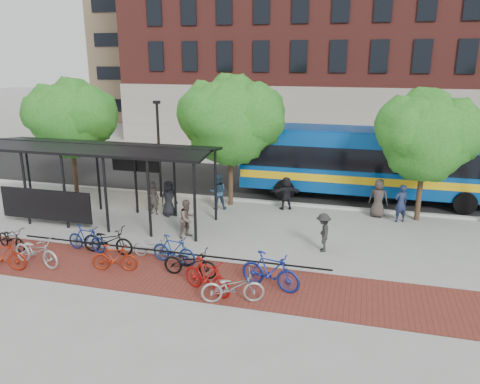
% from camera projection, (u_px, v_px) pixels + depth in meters
% --- Properties ---
extents(ground, '(160.00, 160.00, 0.00)m').
position_uv_depth(ground, '(276.00, 232.00, 20.17)').
color(ground, '#9E9E99').
rests_on(ground, ground).
extents(asphalt_street, '(160.00, 8.00, 0.01)m').
position_uv_depth(asphalt_street, '(302.00, 185.00, 27.59)').
color(asphalt_street, black).
rests_on(asphalt_street, ground).
extents(curb, '(160.00, 0.25, 0.12)m').
position_uv_depth(curb, '(291.00, 204.00, 23.87)').
color(curb, '#B7B7B2').
rests_on(curb, ground).
extents(brick_strip, '(24.00, 3.00, 0.01)m').
position_uv_depth(brick_strip, '(191.00, 278.00, 16.04)').
color(brick_strip, maroon).
rests_on(brick_strip, ground).
extents(bike_rack_rail, '(12.00, 0.05, 0.95)m').
position_uv_depth(bike_rack_rail, '(167.00, 263.00, 17.20)').
color(bike_rack_rail, black).
rests_on(bike_rack_rail, ground).
extents(building_brick, '(55.00, 14.00, 20.00)m').
position_uv_depth(building_brick, '(455.00, 23.00, 38.98)').
color(building_brick, maroon).
rests_on(building_brick, ground).
extents(bus_shelter, '(10.60, 3.07, 3.60)m').
position_uv_depth(bus_shelter, '(97.00, 156.00, 20.93)').
color(bus_shelter, black).
rests_on(bus_shelter, ground).
extents(tree_a, '(4.90, 4.00, 6.18)m').
position_uv_depth(tree_a, '(71.00, 116.00, 25.07)').
color(tree_a, '#382619').
rests_on(tree_a, ground).
extents(tree_b, '(5.15, 4.20, 6.47)m').
position_uv_depth(tree_b, '(232.00, 117.00, 22.76)').
color(tree_b, '#382619').
rests_on(tree_b, ground).
extents(tree_c, '(4.66, 3.80, 5.92)m').
position_uv_depth(tree_c, '(428.00, 133.00, 20.62)').
color(tree_c, '#382619').
rests_on(tree_c, ground).
extents(lamp_post_left, '(0.35, 0.20, 5.12)m').
position_uv_depth(lamp_post_left, '(159.00, 147.00, 24.49)').
color(lamp_post_left, black).
rests_on(lamp_post_left, ground).
extents(bus, '(13.69, 3.33, 3.69)m').
position_uv_depth(bus, '(373.00, 160.00, 24.41)').
color(bus, '#084294').
rests_on(bus, ground).
extents(bike_0, '(1.86, 1.15, 0.92)m').
position_uv_depth(bike_0, '(12.00, 238.00, 18.27)').
color(bike_0, black).
rests_on(bike_0, ground).
extents(bike_1, '(1.90, 0.81, 1.10)m').
position_uv_depth(bike_1, '(1.00, 256.00, 16.48)').
color(bike_1, maroon).
rests_on(bike_1, ground).
extents(bike_2, '(2.22, 1.13, 1.11)m').
position_uv_depth(bike_2, '(36.00, 251.00, 16.86)').
color(bike_2, '#B0B0B2').
rests_on(bike_2, ground).
extents(bike_3, '(1.80, 0.71, 1.05)m').
position_uv_depth(bike_3, '(87.00, 239.00, 18.09)').
color(bike_3, navy).
rests_on(bike_3, ground).
extents(bike_4, '(2.09, 0.73, 1.10)m').
position_uv_depth(bike_4, '(108.00, 240.00, 17.86)').
color(bike_4, black).
rests_on(bike_4, ground).
extents(bike_5, '(1.69, 0.76, 0.98)m').
position_uv_depth(bike_5, '(115.00, 258.00, 16.44)').
color(bike_5, maroon).
rests_on(bike_5, ground).
extents(bike_6, '(1.71, 0.72, 0.87)m').
position_uv_depth(bike_6, '(153.00, 247.00, 17.49)').
color(bike_6, '#A2A2A5').
rests_on(bike_6, ground).
extents(bike_7, '(1.86, 0.82, 1.08)m').
position_uv_depth(bike_7, '(174.00, 250.00, 16.99)').
color(bike_7, navy).
rests_on(bike_7, ground).
extents(bike_8, '(1.98, 0.76, 1.02)m').
position_uv_depth(bike_8, '(190.00, 263.00, 16.02)').
color(bike_8, black).
rests_on(bike_8, ground).
extents(bike_9, '(1.98, 1.25, 1.15)m').
position_uv_depth(bike_9, '(207.00, 276.00, 14.88)').
color(bike_9, '#9E100E').
rests_on(bike_9, ground).
extents(bike_10, '(2.07, 1.25, 1.03)m').
position_uv_depth(bike_10, '(233.00, 287.00, 14.33)').
color(bike_10, '#969699').
rests_on(bike_10, ground).
extents(bike_11, '(2.17, 1.09, 1.25)m').
position_uv_depth(bike_11, '(270.00, 271.00, 15.13)').
color(bike_11, navy).
rests_on(bike_11, ground).
extents(pedestrian_0, '(0.93, 0.99, 1.70)m').
position_uv_depth(pedestrian_0, '(169.00, 198.00, 22.07)').
color(pedestrian_0, black).
rests_on(pedestrian_0, ground).
extents(pedestrian_1, '(0.64, 0.46, 1.64)m').
position_uv_depth(pedestrian_1, '(153.00, 198.00, 22.26)').
color(pedestrian_1, '#3B352F').
rests_on(pedestrian_1, ground).
extents(pedestrian_2, '(1.03, 0.92, 1.76)m').
position_uv_depth(pedestrian_2, '(218.00, 192.00, 23.04)').
color(pedestrian_2, '#223950').
rests_on(pedestrian_2, ground).
extents(pedestrian_5, '(1.60, 1.05, 1.65)m').
position_uv_depth(pedestrian_5, '(286.00, 193.00, 23.01)').
color(pedestrian_5, black).
rests_on(pedestrian_5, ground).
extents(pedestrian_6, '(0.99, 0.75, 1.83)m').
position_uv_depth(pedestrian_6, '(378.00, 198.00, 21.89)').
color(pedestrian_6, '#3C3330').
rests_on(pedestrian_6, ground).
extents(pedestrian_7, '(0.77, 0.68, 1.77)m').
position_uv_depth(pedestrian_7, '(401.00, 203.00, 21.22)').
color(pedestrian_7, '#1D2544').
rests_on(pedestrian_7, ground).
extents(pedestrian_8, '(0.92, 0.99, 1.63)m').
position_uv_depth(pedestrian_8, '(187.00, 219.00, 19.43)').
color(pedestrian_8, brown).
rests_on(pedestrian_8, ground).
extents(pedestrian_9, '(0.70, 1.06, 1.53)m').
position_uv_depth(pedestrian_9, '(323.00, 233.00, 18.04)').
color(pedestrian_9, '#242424').
rests_on(pedestrian_9, ground).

